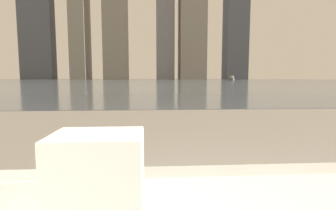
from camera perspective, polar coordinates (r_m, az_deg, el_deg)
towel_stack at (r=0.70m, az=-14.99°, el=-12.46°), size 0.22×0.18×0.16m
harbor_water at (r=61.90m, az=-3.69°, el=5.21°), size 180.00×110.00×0.01m
harbor_boat_0 at (r=83.20m, az=13.70°, el=5.60°), size 2.76×3.88×1.39m
skyline_tower_1 at (r=126.02m, az=-18.82°, el=20.69°), size 6.48×12.99×66.88m
skyline_tower_2 at (r=120.84m, az=-11.33°, el=16.31°), size 10.04×10.77×45.37m
skyline_tower_5 at (r=126.29m, az=14.54°, el=16.93°), size 9.51×9.38×50.34m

